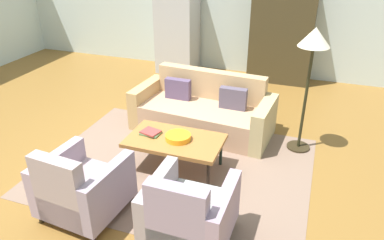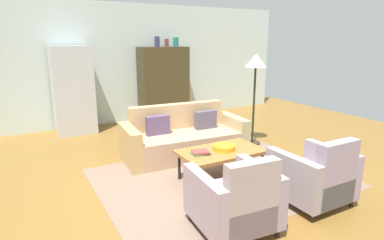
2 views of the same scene
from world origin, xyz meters
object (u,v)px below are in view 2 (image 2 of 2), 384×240
(couch, at_px, (183,139))
(vase_round, at_px, (167,43))
(coffee_table, at_px, (221,153))
(fruit_bowl, at_px, (224,147))
(armchair_right, at_px, (316,178))
(book_stack, at_px, (200,153))
(vase_small, at_px, (176,42))
(refrigerator, at_px, (73,90))
(floor_lamp, at_px, (256,69))
(armchair_left, at_px, (236,201))
(vase_tall, at_px, (157,42))
(cabinet, at_px, (164,84))

(couch, relative_size, vase_round, 11.61)
(coffee_table, relative_size, fruit_bowl, 3.75)
(armchair_right, relative_size, book_stack, 3.35)
(couch, bearing_deg, fruit_bowl, 96.30)
(fruit_bowl, xyz_separation_m, vase_round, (0.85, 3.70, 1.42))
(vase_small, relative_size, refrigerator, 0.12)
(floor_lamp, bearing_deg, vase_round, 102.24)
(fruit_bowl, relative_size, book_stack, 1.22)
(armchair_left, height_order, vase_tall, vase_tall)
(fruit_bowl, bearing_deg, book_stack, 178.52)
(couch, xyz_separation_m, armchair_right, (0.59, -2.35, 0.06))
(cabinet, xyz_separation_m, refrigerator, (-2.17, -0.10, 0.03))
(floor_lamp, bearing_deg, armchair_left, -132.91)
(book_stack, bearing_deg, floor_lamp, 30.25)
(couch, xyz_separation_m, refrigerator, (-1.38, 2.41, 0.64))
(couch, height_order, book_stack, couch)
(fruit_bowl, bearing_deg, vase_small, 73.45)
(couch, xyz_separation_m, vase_round, (0.89, 2.51, 1.60))
(vase_small, height_order, refrigerator, vase_small)
(book_stack, height_order, refrigerator, refrigerator)
(coffee_table, height_order, refrigerator, refrigerator)
(book_stack, distance_m, cabinet, 3.89)
(coffee_table, bearing_deg, armchair_right, -62.80)
(vase_small, distance_m, refrigerator, 2.71)
(vase_tall, bearing_deg, floor_lamp, -72.68)
(armchair_right, xyz_separation_m, vase_small, (0.54, 4.86, 1.57))
(couch, bearing_deg, armchair_right, 108.59)
(book_stack, height_order, cabinet, cabinet)
(cabinet, relative_size, vase_round, 9.66)
(coffee_table, relative_size, cabinet, 0.67)
(coffee_table, height_order, armchair_left, armchair_left)
(vase_round, distance_m, floor_lamp, 2.73)
(refrigerator, height_order, floor_lamp, refrigerator)
(fruit_bowl, xyz_separation_m, refrigerator, (-1.42, 3.60, 0.45))
(vase_tall, relative_size, refrigerator, 0.13)
(cabinet, bearing_deg, vase_tall, -178.19)
(armchair_right, xyz_separation_m, fruit_bowl, (-0.55, 1.17, 0.13))
(vase_round, bearing_deg, floor_lamp, -77.76)
(armchair_right, xyz_separation_m, book_stack, (-0.94, 1.18, 0.12))
(armchair_left, xyz_separation_m, cabinet, (1.40, 4.87, 0.56))
(refrigerator, bearing_deg, cabinet, 2.76)
(armchair_left, distance_m, cabinet, 5.10)
(cabinet, bearing_deg, fruit_bowl, -101.43)
(coffee_table, relative_size, floor_lamp, 0.70)
(armchair_left, xyz_separation_m, floor_lamp, (2.07, 2.23, 1.10))
(armchair_right, relative_size, floor_lamp, 0.51)
(armchair_right, height_order, refrigerator, refrigerator)
(couch, relative_size, fruit_bowl, 6.75)
(coffee_table, height_order, vase_tall, vase_tall)
(book_stack, bearing_deg, couch, 73.65)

